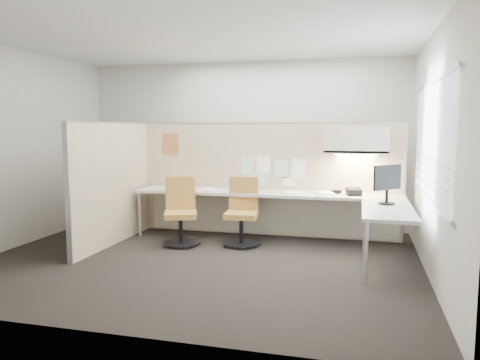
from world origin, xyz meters
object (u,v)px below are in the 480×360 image
(chair_left, at_px, (181,214))
(phone, at_px, (353,192))
(chair_right, at_px, (242,214))
(monitor, at_px, (387,182))
(desk, at_px, (286,203))

(chair_left, height_order, phone, chair_left)
(chair_right, relative_size, monitor, 1.96)
(chair_left, xyz_separation_m, monitor, (2.84, -0.15, 0.57))
(chair_left, distance_m, chair_right, 0.89)
(chair_right, bearing_deg, monitor, -15.48)
(chair_right, relative_size, phone, 3.86)
(desk, relative_size, chair_left, 4.14)
(chair_left, bearing_deg, monitor, -23.83)
(desk, distance_m, chair_right, 0.66)
(monitor, bearing_deg, phone, 74.56)
(monitor, bearing_deg, chair_left, 131.28)
(phone, bearing_deg, desk, 173.14)
(chair_left, height_order, chair_right, same)
(chair_right, xyz_separation_m, phone, (1.55, 0.36, 0.33))
(chair_left, distance_m, phone, 2.50)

